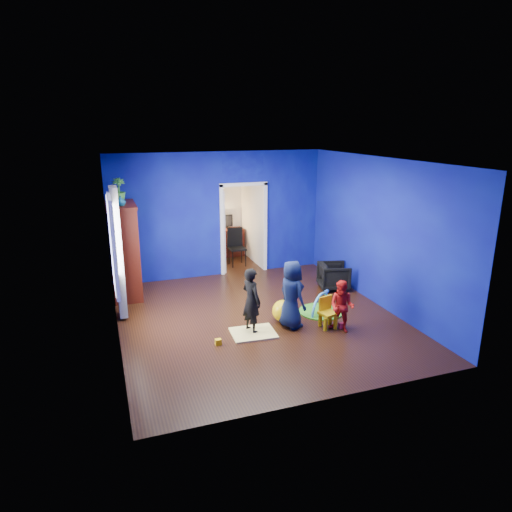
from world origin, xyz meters
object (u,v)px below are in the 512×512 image
object	(u,v)px
vase	(121,201)
hopper_ball	(283,311)
crt_tv	(126,249)
kid_chair	(328,314)
child_black	(251,301)
study_desk	(227,242)
armchair	(334,276)
play_mat	(321,312)
tv_armoire	(124,251)
toddler_red	(342,306)
child_navy	(292,294)
folding_chair	(237,248)

from	to	relation	value
vase	hopper_ball	xyz separation A→B (m)	(2.60, -2.02, -1.85)
crt_tv	kid_chair	xyz separation A→B (m)	(3.21, -2.83, -0.77)
child_black	study_desk	world-z (taller)	child_black
armchair	play_mat	bearing A→B (deg)	155.61
crt_tv	play_mat	distance (m)	4.17
tv_armoire	hopper_ball	world-z (taller)	tv_armoire
toddler_red	hopper_ball	xyz separation A→B (m)	(-0.80, 0.71, -0.26)
vase	toddler_red	bearing A→B (deg)	-38.70
kid_chair	play_mat	distance (m)	0.72
tv_armoire	child_navy	bearing A→B (deg)	-44.05
kid_chair	crt_tv	bearing A→B (deg)	124.86
tv_armoire	folding_chair	xyz separation A→B (m)	(2.81, 1.25, -0.52)
child_navy	hopper_ball	world-z (taller)	child_navy
hopper_ball	play_mat	world-z (taller)	hopper_ball
toddler_red	tv_armoire	xyz separation A→B (m)	(-3.40, 3.03, 0.52)
toddler_red	play_mat	world-z (taller)	toddler_red
toddler_red	hopper_ball	distance (m)	1.10
toddler_red	armchair	bearing A→B (deg)	114.47
toddler_red	vase	world-z (taller)	vase
play_mat	study_desk	size ratio (longest dim) A/B	0.96
child_navy	vase	size ratio (longest dim) A/B	6.28
child_navy	tv_armoire	world-z (taller)	tv_armoire
play_mat	folding_chair	world-z (taller)	folding_chair
vase	crt_tv	xyz separation A→B (m)	(0.04, 0.30, -1.04)
child_navy	hopper_ball	size ratio (longest dim) A/B	3.01
toddler_red	folding_chair	world-z (taller)	toddler_red
child_navy	crt_tv	world-z (taller)	crt_tv
hopper_ball	kid_chair	bearing A→B (deg)	-38.10
hopper_ball	study_desk	xyz separation A→B (m)	(0.21, 4.53, 0.17)
toddler_red	study_desk	world-z (taller)	toddler_red
tv_armoire	play_mat	xyz separation A→B (m)	(3.45, -2.17, -0.97)
toddler_red	folding_chair	bearing A→B (deg)	147.45
crt_tv	armchair	bearing A→B (deg)	-14.21
kid_chair	study_desk	world-z (taller)	study_desk
armchair	tv_armoire	bearing A→B (deg)	89.94
vase	kid_chair	size ratio (longest dim) A/B	0.39
kid_chair	play_mat	bearing A→B (deg)	59.22
child_black	hopper_ball	world-z (taller)	child_black
child_black	study_desk	size ratio (longest dim) A/B	1.32
armchair	play_mat	distance (m)	1.42
child_black	child_navy	size ratio (longest dim) A/B	0.95
child_black	hopper_ball	xyz separation A→B (m)	(0.69, 0.22, -0.38)
child_black	folding_chair	xyz separation A→B (m)	(0.90, 3.79, -0.12)
crt_tv	study_desk	bearing A→B (deg)	38.59
armchair	folding_chair	size ratio (longest dim) A/B	0.69
toddler_red	crt_tv	bearing A→B (deg)	-172.34
vase	armchair	bearing A→B (deg)	-10.28
vase	hopper_ball	size ratio (longest dim) A/B	0.48
play_mat	folding_chair	bearing A→B (deg)	100.54
child_navy	kid_chair	distance (m)	0.75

